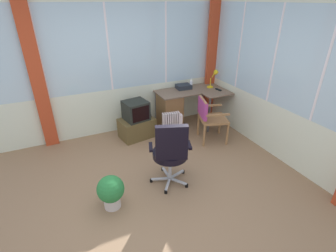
{
  "coord_description": "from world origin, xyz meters",
  "views": [
    {
      "loc": [
        -0.96,
        -2.53,
        2.45
      ],
      "look_at": [
        0.55,
        0.78,
        0.6
      ],
      "focal_mm": 26.86,
      "sensor_mm": 36.0,
      "label": 1
    }
  ],
  "objects": [
    {
      "name": "desk_lamp",
      "position": [
        2.08,
        1.72,
        1.01
      ],
      "size": [
        0.22,
        0.19,
        0.39
      ],
      "color": "yellow",
      "rests_on": "desk"
    },
    {
      "name": "spray_bottle",
      "position": [
        1.6,
        1.89,
        0.86
      ],
      "size": [
        0.06,
        0.06,
        0.22
      ],
      "color": "silver",
      "rests_on": "desk"
    },
    {
      "name": "east_window_panel",
      "position": [
        2.28,
        -0.0,
        1.29
      ],
      "size": [
        0.07,
        4.25,
        2.58
      ],
      "color": "silver",
      "rests_on": "ground"
    },
    {
      "name": "wooden_armchair",
      "position": [
        1.47,
        1.01,
        0.54
      ],
      "size": [
        0.6,
        0.6,
        0.84
      ],
      "color": "#9D6F43",
      "rests_on": "ground"
    },
    {
      "name": "north_window_panel",
      "position": [
        0.0,
        2.15,
        1.29
      ],
      "size": [
        4.51,
        0.07,
        2.58
      ],
      "color": "silver",
      "rests_on": "ground"
    },
    {
      "name": "curtain_north_left",
      "position": [
        -1.24,
        2.07,
        1.24
      ],
      "size": [
        0.23,
        0.08,
        2.48
      ],
      "primitive_type": "cube",
      "rotation": [
        0.0,
        0.0,
        0.04
      ],
      "color": "#B83F21",
      "rests_on": "ground"
    },
    {
      "name": "office_chair",
      "position": [
        0.29,
        0.11,
        0.58
      ],
      "size": [
        0.63,
        0.59,
        1.02
      ],
      "color": "#B7B7BF",
      "rests_on": "ground"
    },
    {
      "name": "potted_plant",
      "position": [
        -0.59,
        0.03,
        0.26
      ],
      "size": [
        0.35,
        0.35,
        0.47
      ],
      "color": "silver",
      "rests_on": "ground"
    },
    {
      "name": "curtain_corner",
      "position": [
        2.15,
        2.02,
        1.24
      ],
      "size": [
        0.23,
        0.07,
        2.48
      ],
      "primitive_type": "cube",
      "rotation": [
        0.0,
        0.0,
        0.01
      ],
      "color": "#B83F21",
      "rests_on": "ground"
    },
    {
      "name": "paper_tray",
      "position": [
        1.44,
        1.93,
        0.8
      ],
      "size": [
        0.31,
        0.25,
        0.09
      ],
      "primitive_type": "cube",
      "rotation": [
        0.0,
        0.0,
        -0.07
      ],
      "color": "#212730",
      "rests_on": "desk"
    },
    {
      "name": "space_heater",
      "position": [
        0.85,
        1.23,
        0.3
      ],
      "size": [
        0.4,
        0.21,
        0.6
      ],
      "color": "silver",
      "rests_on": "ground"
    },
    {
      "name": "ground",
      "position": [
        0.0,
        0.0,
        -0.03
      ],
      "size": [
        5.51,
        5.25,
        0.06
      ],
      "primitive_type": "cube",
      "color": "#8C6B4E"
    },
    {
      "name": "desk",
      "position": [
        1.13,
        1.8,
        0.41
      ],
      "size": [
        1.41,
        0.86,
        0.76
      ],
      "color": "brown",
      "rests_on": "ground"
    },
    {
      "name": "tv_on_stand",
      "position": [
        0.31,
        1.69,
        0.33
      ],
      "size": [
        0.7,
        0.54,
        0.74
      ],
      "color": "brown",
      "rests_on": "ground"
    },
    {
      "name": "tv_remote",
      "position": [
        2.06,
        1.55,
        0.77
      ],
      "size": [
        0.06,
        0.15,
        0.02
      ],
      "primitive_type": "cube",
      "rotation": [
        0.0,
        0.0,
        0.11
      ],
      "color": "black",
      "rests_on": "desk"
    }
  ]
}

